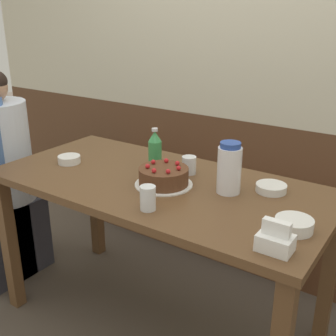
% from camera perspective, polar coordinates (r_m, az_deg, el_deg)
% --- Properties ---
extents(ground_plane, '(12.00, 12.00, 0.00)m').
position_cam_1_polar(ground_plane, '(2.26, -1.16, -19.98)').
color(ground_plane, '#4C4238').
extents(back_wall, '(4.80, 0.04, 2.50)m').
position_cam_1_polar(back_wall, '(2.65, 12.35, 15.39)').
color(back_wall, brown).
rests_on(back_wall, ground_plane).
extents(bench_seat, '(2.07, 0.38, 0.46)m').
position_cam_1_polar(bench_seat, '(2.74, 8.95, -6.64)').
color(bench_seat, '#56331E').
rests_on(bench_seat, ground_plane).
extents(dining_table, '(1.51, 0.73, 0.76)m').
position_cam_1_polar(dining_table, '(1.90, -1.30, -4.57)').
color(dining_table, brown).
rests_on(dining_table, ground_plane).
extents(birthday_cake, '(0.25, 0.25, 0.10)m').
position_cam_1_polar(birthday_cake, '(1.80, -0.60, -1.18)').
color(birthday_cake, white).
rests_on(birthday_cake, dining_table).
extents(water_pitcher, '(0.10, 0.10, 0.22)m').
position_cam_1_polar(water_pitcher, '(1.73, 8.30, -0.05)').
color(water_pitcher, white).
rests_on(water_pitcher, dining_table).
extents(soju_bottle, '(0.06, 0.06, 0.19)m').
position_cam_1_polar(soju_bottle, '(2.00, -1.78, 2.59)').
color(soju_bottle, '#388E4C').
rests_on(soju_bottle, dining_table).
extents(napkin_holder, '(0.11, 0.08, 0.11)m').
position_cam_1_polar(napkin_holder, '(1.37, 14.34, -9.43)').
color(napkin_holder, white).
rests_on(napkin_holder, dining_table).
extents(bowl_soup_white, '(0.11, 0.11, 0.04)m').
position_cam_1_polar(bowl_soup_white, '(2.13, -13.24, 1.14)').
color(bowl_soup_white, white).
rests_on(bowl_soup_white, dining_table).
extents(bowl_rice_small, '(0.13, 0.13, 0.03)m').
position_cam_1_polar(bowl_rice_small, '(1.80, 13.80, -2.64)').
color(bowl_rice_small, white).
rests_on(bowl_rice_small, dining_table).
extents(bowl_side_dish, '(0.13, 0.13, 0.04)m').
position_cam_1_polar(bowl_side_dish, '(1.51, 16.70, -7.35)').
color(bowl_side_dish, white).
rests_on(bowl_side_dish, dining_table).
extents(glass_water_tall, '(0.06, 0.06, 0.09)m').
position_cam_1_polar(glass_water_tall, '(1.58, -2.75, -4.09)').
color(glass_water_tall, silver).
rests_on(glass_water_tall, dining_table).
extents(glass_tumbler_short, '(0.07, 0.07, 0.08)m').
position_cam_1_polar(glass_tumbler_short, '(1.93, 2.87, 0.40)').
color(glass_tumbler_short, silver).
rests_on(glass_tumbler_short, dining_table).
extents(person_teal_shirt, '(0.34, 0.33, 1.19)m').
position_cam_1_polar(person_teal_shirt, '(2.57, -21.26, -1.61)').
color(person_teal_shirt, '#33333D').
rests_on(person_teal_shirt, ground_plane).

